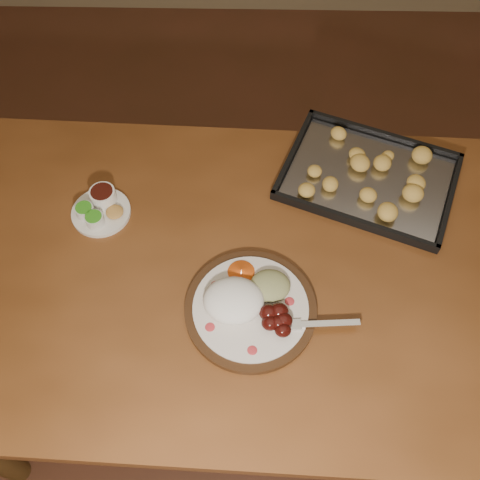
{
  "coord_description": "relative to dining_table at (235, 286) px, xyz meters",
  "views": [
    {
      "loc": [
        -0.16,
        -0.7,
        1.87
      ],
      "look_at": [
        -0.17,
        -0.01,
        0.77
      ],
      "focal_mm": 40.0,
      "sensor_mm": 36.0,
      "label": 1
    }
  ],
  "objects": [
    {
      "name": "baking_tray",
      "position": [
        0.34,
        0.27,
        0.11
      ],
      "size": [
        0.52,
        0.46,
        0.05
      ],
      "rotation": [
        0.0,
        0.0,
        -0.37
      ],
      "color": "black",
      "rests_on": "dining_table"
    },
    {
      "name": "dining_table",
      "position": [
        0.0,
        0.0,
        0.0
      ],
      "size": [
        1.53,
        0.96,
        0.75
      ],
      "rotation": [
        0.0,
        0.0,
        -0.04
      ],
      "color": "brown",
      "rests_on": "ground"
    },
    {
      "name": "dinner_plate",
      "position": [
        0.04,
        -0.11,
        0.12
      ],
      "size": [
        0.39,
        0.3,
        0.07
      ],
      "rotation": [
        0.0,
        0.0,
        -0.35
      ],
      "color": "#321C0D",
      "rests_on": "dining_table"
    },
    {
      "name": "condiment_saucer",
      "position": [
        -0.34,
        0.15,
        0.12
      ],
      "size": [
        0.15,
        0.15,
        0.05
      ],
      "rotation": [
        0.0,
        0.0,
        -0.43
      ],
      "color": "silver",
      "rests_on": "dining_table"
    },
    {
      "name": "ground",
      "position": [
        0.18,
        0.08,
        -0.65
      ],
      "size": [
        4.0,
        4.0,
        0.0
      ],
      "primitive_type": "plane",
      "color": "brown",
      "rests_on": "ground"
    }
  ]
}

